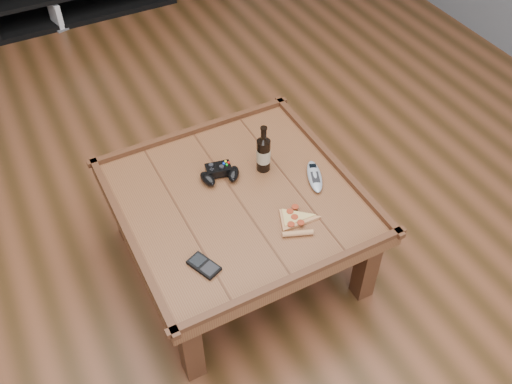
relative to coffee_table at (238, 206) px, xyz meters
name	(u,v)px	position (x,y,z in m)	size (l,w,h in m)	color
ground	(239,261)	(0.00, 0.00, -0.39)	(6.00, 6.00, 0.00)	#3F2712
coffee_table	(238,206)	(0.00, 0.00, 0.00)	(1.03, 1.03, 0.48)	brown
beer_bottle	(263,153)	(0.18, 0.11, 0.16)	(0.06, 0.06, 0.24)	black
game_controller	(220,173)	(-0.01, 0.14, 0.08)	(0.19, 0.15, 0.05)	black
pizza_slice	(295,220)	(0.15, -0.24, 0.07)	(0.21, 0.26, 0.02)	#B87F50
smartphone	(204,265)	(-0.28, -0.27, 0.07)	(0.11, 0.14, 0.02)	black
remote_control	(315,176)	(0.35, -0.06, 0.07)	(0.13, 0.21, 0.03)	#949BA1
game_console	(56,17)	(-0.23, 2.59, -0.30)	(0.12, 0.17, 0.20)	slate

